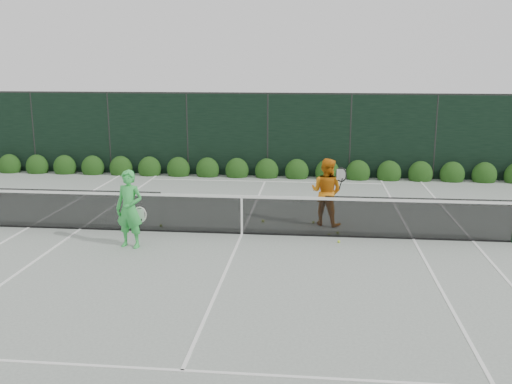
# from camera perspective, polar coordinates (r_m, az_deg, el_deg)

# --- Properties ---
(ground) EXTENTS (80.00, 80.00, 0.00)m
(ground) POSITION_cam_1_polar(r_m,az_deg,el_deg) (14.01, -1.42, -4.23)
(ground) COLOR gray
(ground) RESTS_ON ground
(tennis_net) EXTENTS (12.90, 0.10, 1.07)m
(tennis_net) POSITION_cam_1_polar(r_m,az_deg,el_deg) (13.86, -1.53, -2.13)
(tennis_net) COLOR #11341A
(tennis_net) RESTS_ON ground
(player_woman) EXTENTS (0.72, 0.55, 1.77)m
(player_woman) POSITION_cam_1_polar(r_m,az_deg,el_deg) (13.14, -12.54, -1.67)
(player_woman) COLOR green
(player_woman) RESTS_ON ground
(player_man) EXTENTS (1.04, 0.95, 1.74)m
(player_man) POSITION_cam_1_polar(r_m,az_deg,el_deg) (14.72, 7.05, 0.03)
(player_man) COLOR orange
(player_man) RESTS_ON ground
(court_lines) EXTENTS (11.03, 23.83, 0.01)m
(court_lines) POSITION_cam_1_polar(r_m,az_deg,el_deg) (14.00, -1.42, -4.21)
(court_lines) COLOR white
(court_lines) RESTS_ON ground
(windscreen_fence) EXTENTS (32.00, 21.07, 3.06)m
(windscreen_fence) POSITION_cam_1_polar(r_m,az_deg,el_deg) (11.02, -3.26, -0.79)
(windscreen_fence) COLOR black
(windscreen_fence) RESTS_ON ground
(hedge_row) EXTENTS (31.66, 0.65, 0.94)m
(hedge_row) POSITION_cam_1_polar(r_m,az_deg,el_deg) (20.87, 1.08, 2.10)
(hedge_row) COLOR #19390F
(hedge_row) RESTS_ON ground
(tennis_balls) EXTENTS (4.56, 1.65, 0.07)m
(tennis_balls) POSITION_cam_1_polar(r_m,az_deg,el_deg) (14.30, 3.31, -3.75)
(tennis_balls) COLOR #C7E633
(tennis_balls) RESTS_ON ground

